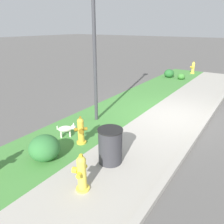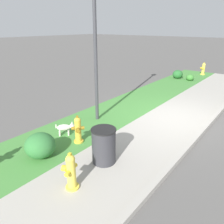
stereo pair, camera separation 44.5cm
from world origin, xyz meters
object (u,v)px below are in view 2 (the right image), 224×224
(fire_hydrant_across_street, at_px, (78,130))
(small_white_dog, at_px, (65,128))
(trash_bin, at_px, (104,146))
(shrub_bush_near_lamp, at_px, (178,74))
(shrub_bush_far_verge, at_px, (190,77))
(street_lamp, at_px, (94,11))
(fire_hydrant_by_grass_verge, at_px, (71,172))
(shrub_bush_mid_verge, at_px, (40,145))
(fire_hydrant_mid_block, at_px, (203,69))

(fire_hydrant_across_street, distance_m, small_white_dog, 0.62)
(trash_bin, distance_m, shrub_bush_near_lamp, 9.72)
(small_white_dog, distance_m, shrub_bush_far_verge, 9.05)
(shrub_bush_far_verge, bearing_deg, shrub_bush_near_lamp, 82.60)
(trash_bin, height_order, shrub_bush_near_lamp, trash_bin)
(small_white_dog, xyz_separation_m, shrub_bush_near_lamp, (9.14, 0.38, 0.01))
(street_lamp, bearing_deg, small_white_dog, -177.39)
(small_white_dog, xyz_separation_m, shrub_bush_far_verge, (9.04, -0.42, -0.05))
(fire_hydrant_by_grass_verge, xyz_separation_m, shrub_bush_far_verge, (10.46, 1.42, -0.20))
(shrub_bush_far_verge, distance_m, shrub_bush_mid_verge, 10.17)
(fire_hydrant_mid_block, relative_size, shrub_bush_mid_verge, 1.09)
(shrub_bush_near_lamp, bearing_deg, shrub_bush_far_verge, -97.40)
(small_white_dog, height_order, shrub_bush_far_verge, small_white_dog)
(street_lamp, bearing_deg, trash_bin, -134.69)
(shrub_bush_near_lamp, relative_size, shrub_bush_mid_verge, 0.82)
(shrub_bush_far_verge, bearing_deg, fire_hydrant_mid_block, -1.76)
(fire_hydrant_by_grass_verge, relative_size, small_white_dog, 1.78)
(fire_hydrant_across_street, height_order, fire_hydrant_mid_block, fire_hydrant_mid_block)
(trash_bin, bearing_deg, fire_hydrant_across_street, 76.40)
(shrub_bush_near_lamp, distance_m, shrub_bush_far_verge, 0.81)
(street_lamp, bearing_deg, fire_hydrant_mid_block, -3.25)
(trash_bin, distance_m, shrub_bush_mid_verge, 1.56)
(street_lamp, distance_m, shrub_bush_mid_verge, 4.05)
(small_white_dog, bearing_deg, shrub_bush_near_lamp, 45.35)
(trash_bin, relative_size, shrub_bush_near_lamp, 1.42)
(small_white_dog, height_order, street_lamp, street_lamp)
(shrub_bush_far_verge, bearing_deg, trash_bin, -171.92)
(fire_hydrant_by_grass_verge, xyz_separation_m, street_lamp, (2.88, 1.91, 3.01))
(fire_hydrant_mid_block, xyz_separation_m, small_white_dog, (-11.22, 0.49, -0.14))
(fire_hydrant_mid_block, height_order, trash_bin, trash_bin)
(street_lamp, distance_m, trash_bin, 3.92)
(fire_hydrant_by_grass_verge, bearing_deg, fire_hydrant_mid_block, -11.97)
(fire_hydrant_by_grass_verge, xyz_separation_m, fire_hydrant_mid_block, (12.64, 1.35, -0.01))
(fire_hydrant_across_street, bearing_deg, fire_hydrant_by_grass_verge, 86.32)
(shrub_bush_near_lamp, bearing_deg, trash_bin, -167.32)
(fire_hydrant_across_street, distance_m, fire_hydrant_mid_block, 11.28)
(fire_hydrant_by_grass_verge, bearing_deg, shrub_bush_mid_verge, 60.18)
(fire_hydrant_across_street, height_order, trash_bin, trash_bin)
(fire_hydrant_across_street, distance_m, trash_bin, 1.18)
(fire_hydrant_by_grass_verge, height_order, small_white_dog, fire_hydrant_by_grass_verge)
(trash_bin, bearing_deg, shrub_bush_near_lamp, 12.68)
(street_lamp, bearing_deg, shrub_bush_mid_verge, -169.59)
(fire_hydrant_across_street, height_order, shrub_bush_far_verge, fire_hydrant_across_street)
(fire_hydrant_across_street, bearing_deg, fire_hydrant_mid_block, -135.36)
(fire_hydrant_across_street, relative_size, shrub_bush_far_verge, 1.79)
(fire_hydrant_by_grass_verge, relative_size, shrub_bush_mid_verge, 1.10)
(fire_hydrant_across_street, height_order, shrub_bush_mid_verge, fire_hydrant_across_street)
(shrub_bush_near_lamp, distance_m, shrub_bush_mid_verge, 10.30)
(fire_hydrant_mid_block, bearing_deg, trash_bin, 176.57)
(shrub_bush_near_lamp, xyz_separation_m, shrub_bush_mid_verge, (-10.27, -0.79, 0.06))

